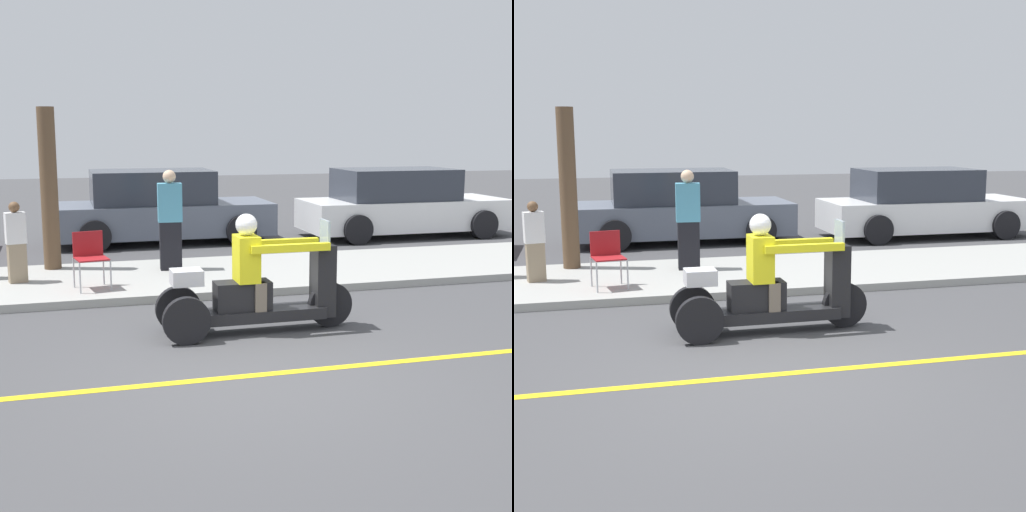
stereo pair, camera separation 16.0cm
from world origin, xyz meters
TOP-DOWN VIEW (x-y plane):
  - ground_plane at (0.00, 0.00)m, footprint 60.00×60.00m
  - lane_stripe at (0.34, 0.00)m, footprint 24.00×0.12m
  - sidewalk_strip at (0.00, 4.60)m, footprint 28.00×2.80m
  - motorcycle_trike at (0.34, 1.49)m, footprint 2.40×0.67m
  - spectator_near_curb at (-2.53, 4.65)m, footprint 0.33×0.24m
  - spectator_far_back at (-0.14, 5.04)m, footprint 0.41×0.26m
  - folding_chair_set_back at (-1.48, 3.97)m, footprint 0.53×0.53m
  - parked_car_lot_far at (0.20, 8.70)m, footprint 4.60×2.06m
  - parked_car_lot_center at (5.62, 8.15)m, footprint 4.65×2.00m
  - tree_trunk at (-2.03, 5.63)m, footprint 0.28×0.28m

SIDE VIEW (x-z plane):
  - ground_plane at x=0.00m, z-range 0.00..0.00m
  - lane_stripe at x=0.34m, z-range 0.00..0.01m
  - sidewalk_strip at x=0.00m, z-range 0.00..0.12m
  - motorcycle_trike at x=0.34m, z-range -0.20..1.24m
  - folding_chair_set_back at x=-1.48m, z-range 0.21..1.03m
  - spectator_near_curb at x=-2.53m, z-range 0.10..1.33m
  - parked_car_lot_center at x=5.62m, z-range -0.04..1.49m
  - parked_car_lot_far at x=0.20m, z-range -0.05..1.50m
  - spectator_far_back at x=-0.14m, z-range 0.09..1.73m
  - tree_trunk at x=-2.03m, z-range 0.12..2.77m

